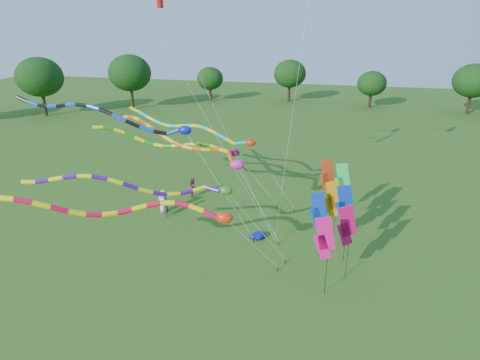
% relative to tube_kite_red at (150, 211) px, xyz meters
% --- Properties ---
extents(ground, '(160.00, 160.00, 0.00)m').
position_rel_tube_kite_red_xyz_m(ground, '(3.41, 1.58, -4.39)').
color(ground, '#2D5A17').
rests_on(ground, ground).
extents(tree_ring, '(120.01, 117.28, 9.65)m').
position_rel_tube_kite_red_xyz_m(tree_ring, '(7.33, 5.41, 1.27)').
color(tree_ring, '#382314').
rests_on(tree_ring, ground).
extents(tube_kite_red, '(12.68, 5.63, 6.47)m').
position_rel_tube_kite_red_xyz_m(tube_kite_red, '(0.00, 0.00, 0.00)').
color(tube_kite_red, black).
rests_on(tube_kite_red, ground).
extents(tube_kite_orange, '(13.45, 5.97, 7.43)m').
position_rel_tube_kite_red_xyz_m(tube_kite_orange, '(-0.72, 8.63, 1.11)').
color(tube_kite_orange, black).
rests_on(tube_kite_orange, ground).
extents(tube_kite_purple, '(12.57, 5.31, 7.24)m').
position_rel_tube_kite_red_xyz_m(tube_kite_purple, '(0.12, 0.39, 1.23)').
color(tube_kite_purple, black).
rests_on(tube_kite_purple, ground).
extents(tube_kite_blue, '(15.97, 1.14, 9.64)m').
position_rel_tube_kite_red_xyz_m(tube_kite_blue, '(-4.31, 5.03, 3.66)').
color(tube_kite_blue, black).
rests_on(tube_kite_blue, ground).
extents(tube_kite_cyan, '(13.85, 2.04, 7.66)m').
position_rel_tube_kite_red_xyz_m(tube_kite_cyan, '(-0.84, 11.52, 1.39)').
color(tube_kite_cyan, black).
rests_on(tube_kite_cyan, ground).
extents(tube_kite_green, '(13.16, 3.20, 7.17)m').
position_rel_tube_kite_red_xyz_m(tube_kite_green, '(-1.67, 9.61, 0.78)').
color(tube_kite_green, black).
rests_on(tube_kite_green, ground).
extents(banner_pole_blue_a, '(1.16, 0.22, 4.30)m').
position_rel_tube_kite_red_xyz_m(banner_pole_blue_a, '(8.58, 4.92, -1.35)').
color(banner_pole_blue_a, black).
rests_on(banner_pole_blue_a, ground).
extents(banner_pole_orange, '(1.14, 0.37, 4.80)m').
position_rel_tube_kite_red_xyz_m(banner_pole_orange, '(9.39, 5.73, -0.86)').
color(banner_pole_orange, black).
rests_on(banner_pole_orange, ground).
extents(banner_pole_green, '(1.13, 0.41, 5.07)m').
position_rel_tube_kite_red_xyz_m(banner_pole_green, '(9.96, 8.38, -0.59)').
color(banner_pole_green, black).
rests_on(banner_pole_green, ground).
extents(banner_pole_violet, '(1.10, 0.53, 4.50)m').
position_rel_tube_kite_red_xyz_m(banner_pole_violet, '(10.05, 8.78, -1.15)').
color(banner_pole_violet, black).
rests_on(banner_pole_violet, ground).
extents(banner_pole_magenta_b, '(1.11, 0.51, 4.60)m').
position_rel_tube_kite_red_xyz_m(banner_pole_magenta_b, '(10.19, 2.72, -1.05)').
color(banner_pole_magenta_b, black).
rests_on(banner_pole_magenta_b, ground).
extents(banner_pole_magenta_a, '(1.16, 0.12, 4.64)m').
position_rel_tube_kite_red_xyz_m(banner_pole_magenta_a, '(9.07, 0.98, -1.01)').
color(banner_pole_magenta_a, black).
rests_on(banner_pole_magenta_a, ground).
extents(banner_pole_blue_b, '(1.16, 0.09, 5.05)m').
position_rel_tube_kite_red_xyz_m(banner_pole_blue_b, '(10.06, 4.51, -0.61)').
color(banner_pole_blue_b, black).
rests_on(banner_pole_blue_b, ground).
extents(banner_pole_red, '(1.11, 0.51, 5.06)m').
position_rel_tube_kite_red_xyz_m(banner_pole_red, '(8.92, 9.08, -0.59)').
color(banner_pole_red, black).
rests_on(banner_pole_red, ground).
extents(blue_nylon_heap, '(1.37, 1.40, 0.37)m').
position_rel_tube_kite_red_xyz_m(blue_nylon_heap, '(4.63, 5.96, -4.21)').
color(blue_nylon_heap, '#0B109A').
rests_on(blue_nylon_heap, ground).
extents(person_a, '(1.00, 0.78, 1.80)m').
position_rel_tube_kite_red_xyz_m(person_a, '(-3.15, 8.45, -3.49)').
color(person_a, silver).
rests_on(person_a, ground).
extents(person_b, '(0.73, 0.79, 1.81)m').
position_rel_tube_kite_red_xyz_m(person_b, '(-2.71, 7.74, -3.48)').
color(person_b, '#3B4152').
rests_on(person_b, ground).
extents(person_c, '(0.94, 0.99, 1.62)m').
position_rel_tube_kite_red_xyz_m(person_c, '(-1.92, 11.76, -3.58)').
color(person_c, maroon).
rests_on(person_c, ground).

